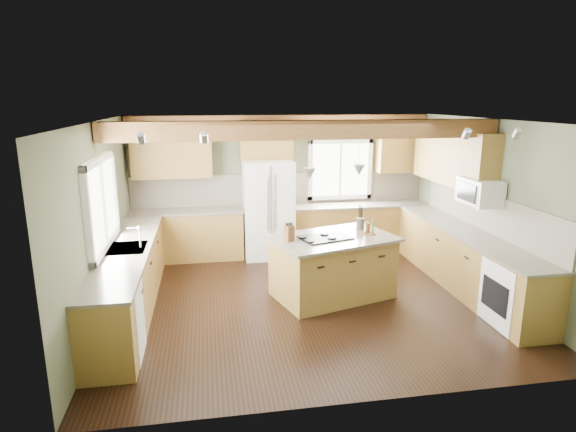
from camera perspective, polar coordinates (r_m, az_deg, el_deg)
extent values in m
plane|color=black|center=(7.21, 2.29, -9.87)|extent=(5.60, 5.60, 0.00)
plane|color=silver|center=(6.61, 2.51, 11.24)|extent=(5.60, 5.60, 0.00)
plane|color=#4B533A|center=(9.20, -0.84, 3.84)|extent=(5.60, 0.00, 5.60)
plane|color=#4B533A|center=(6.80, -21.36, -0.72)|extent=(0.00, 5.00, 5.00)
plane|color=#4B533A|center=(7.86, 22.80, 1.01)|extent=(0.00, 5.00, 5.00)
cube|color=#513217|center=(6.70, 2.34, 10.17)|extent=(5.55, 0.26, 0.26)
cube|color=#513217|center=(8.97, -0.77, 11.56)|extent=(5.55, 0.20, 0.10)
cube|color=brown|center=(9.20, -0.82, 3.28)|extent=(5.58, 0.03, 0.58)
cube|color=brown|center=(7.91, 22.46, 0.45)|extent=(0.03, 3.70, 0.58)
cube|color=brown|center=(9.01, -11.86, -2.29)|extent=(2.02, 0.60, 0.88)
cube|color=#4E4639|center=(8.89, -12.00, 0.55)|extent=(2.06, 0.64, 0.04)
cube|color=brown|center=(9.45, 8.43, -1.39)|extent=(2.62, 0.60, 0.88)
cube|color=#4E4639|center=(9.34, 8.53, 1.33)|extent=(2.66, 0.64, 0.04)
cube|color=brown|center=(7.04, -18.26, -7.32)|extent=(0.60, 3.70, 0.88)
cube|color=#4E4639|center=(6.90, -18.55, -3.74)|extent=(0.64, 3.74, 0.04)
cube|color=brown|center=(7.97, 20.20, -5.02)|extent=(0.60, 3.70, 0.88)
cube|color=#4E4639|center=(7.84, 20.48, -1.83)|extent=(0.64, 3.74, 0.04)
cube|color=brown|center=(8.85, -13.62, 7.31)|extent=(1.40, 0.35, 0.90)
cube|color=brown|center=(8.88, -2.62, 9.00)|extent=(0.96, 0.35, 0.70)
cube|color=brown|center=(8.43, 18.97, 6.64)|extent=(0.35, 2.20, 0.90)
cube|color=brown|center=(9.57, 13.19, 7.80)|extent=(0.90, 0.35, 0.90)
cube|color=white|center=(6.79, -21.30, 1.43)|extent=(0.04, 1.60, 1.05)
cube|color=white|center=(9.38, 6.16, 5.51)|extent=(1.10, 0.04, 1.00)
cube|color=#262628|center=(6.90, -18.55, -3.70)|extent=(0.50, 0.65, 0.03)
cylinder|color=#B2B2B7|center=(6.83, -17.16, -2.50)|extent=(0.02, 0.02, 0.28)
cube|color=white|center=(5.87, -19.99, -11.94)|extent=(0.60, 0.60, 0.84)
cube|color=white|center=(6.94, 25.42, -8.40)|extent=(0.60, 0.72, 0.84)
cube|color=white|center=(7.65, 21.78, 2.70)|extent=(0.40, 0.70, 0.38)
cone|color=#B2B2B7|center=(6.65, 2.57, 5.02)|extent=(0.18, 0.18, 0.16)
cone|color=#B2B2B7|center=(7.08, 8.41, 5.43)|extent=(0.18, 0.18, 0.16)
cube|color=white|center=(8.87, -2.37, 0.82)|extent=(0.90, 0.74, 1.80)
cube|color=brown|center=(7.21, 5.31, -6.15)|extent=(1.86, 1.44, 0.88)
cube|color=#4E4639|center=(7.07, 5.40, -2.64)|extent=(2.00, 1.57, 0.04)
cube|color=black|center=(6.99, 4.45, -2.55)|extent=(0.82, 0.66, 0.02)
cube|color=brown|center=(6.81, 0.13, -2.08)|extent=(0.17, 0.16, 0.22)
cylinder|color=#38322C|center=(7.52, 8.56, -0.89)|extent=(0.16, 0.16, 0.17)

